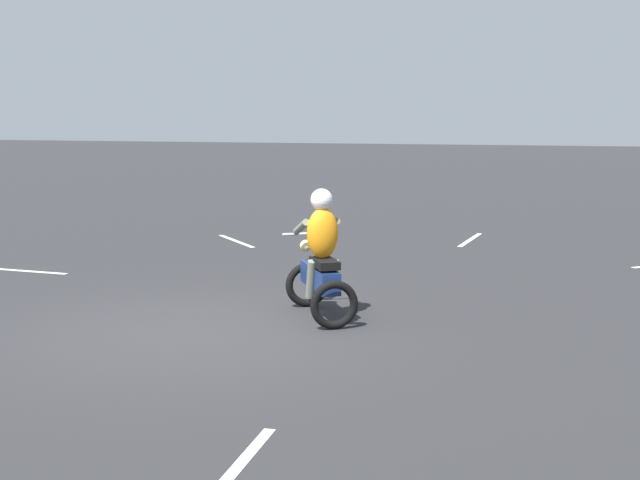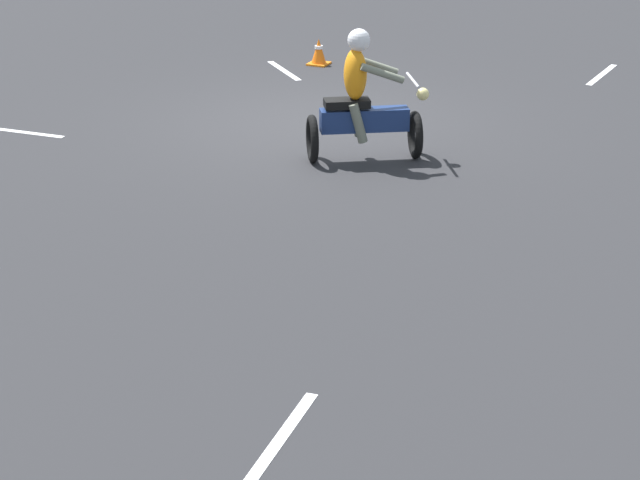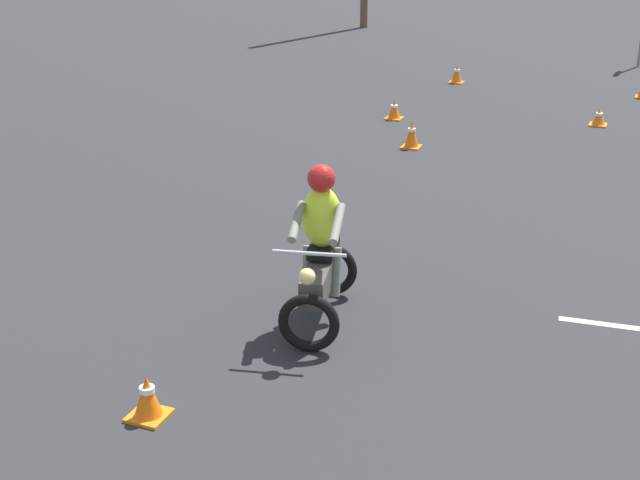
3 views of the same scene
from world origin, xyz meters
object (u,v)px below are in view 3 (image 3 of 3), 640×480
(traffic_cone_near_right, at_px, (412,135))
(traffic_cone_far_left, at_px, (148,397))
(traffic_cone_mid_center, at_px, (457,74))
(traffic_cone_far_right, at_px, (394,110))
(traffic_cone_far_center, at_px, (599,118))
(motorcycle_rider_background, at_px, (321,255))

(traffic_cone_near_right, xyz_separation_m, traffic_cone_far_left, (-8.93, -0.37, -0.04))
(traffic_cone_far_left, bearing_deg, traffic_cone_mid_center, 3.90)
(traffic_cone_mid_center, distance_m, traffic_cone_far_right, 3.85)
(traffic_cone_far_center, bearing_deg, traffic_cone_far_left, 168.22)
(traffic_cone_near_right, xyz_separation_m, traffic_cone_far_right, (1.85, 0.90, -0.05))
(motorcycle_rider_background, xyz_separation_m, traffic_cone_mid_center, (12.37, 1.65, -0.52))
(motorcycle_rider_background, bearing_deg, traffic_cone_far_center, -113.32)
(traffic_cone_mid_center, distance_m, traffic_cone_far_center, 4.49)
(traffic_cone_far_right, distance_m, traffic_cone_far_left, 10.85)
(traffic_cone_far_center, bearing_deg, traffic_cone_mid_center, 50.19)
(traffic_cone_mid_center, height_order, traffic_cone_far_right, traffic_cone_mid_center)
(motorcycle_rider_background, xyz_separation_m, traffic_cone_near_right, (6.68, 1.02, -0.50))
(traffic_cone_near_right, bearing_deg, traffic_cone_mid_center, 6.29)
(motorcycle_rider_background, relative_size, traffic_cone_near_right, 3.50)
(motorcycle_rider_background, height_order, traffic_cone_mid_center, motorcycle_rider_background)
(motorcycle_rider_background, distance_m, traffic_cone_far_center, 9.68)
(traffic_cone_far_right, bearing_deg, traffic_cone_far_center, -75.45)
(traffic_cone_near_right, bearing_deg, traffic_cone_far_left, -177.62)
(traffic_cone_far_right, bearing_deg, traffic_cone_far_left, -173.26)
(traffic_cone_far_right, xyz_separation_m, traffic_cone_far_left, (-10.78, -1.27, 0.01))
(motorcycle_rider_background, xyz_separation_m, traffic_cone_far_left, (-2.25, 0.65, -0.53))
(traffic_cone_mid_center, bearing_deg, motorcycle_rider_background, -172.40)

